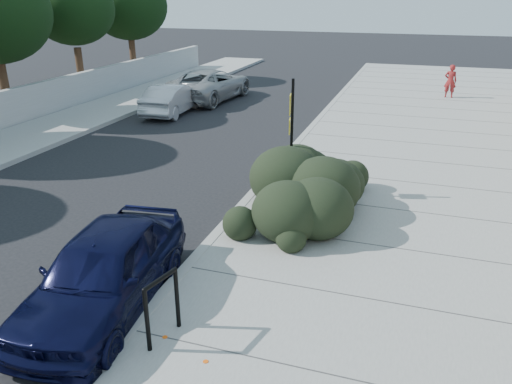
# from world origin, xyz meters

# --- Properties ---
(ground) EXTENTS (120.00, 120.00, 0.00)m
(ground) POSITION_xyz_m (0.00, 0.00, 0.00)
(ground) COLOR black
(ground) RESTS_ON ground
(sidewalk_near) EXTENTS (11.20, 50.00, 0.15)m
(sidewalk_near) POSITION_xyz_m (5.60, 5.00, 0.07)
(sidewalk_near) COLOR gray
(sidewalk_near) RESTS_ON ground
(curb_near) EXTENTS (0.22, 50.00, 0.17)m
(curb_near) POSITION_xyz_m (0.00, 5.00, 0.08)
(curb_near) COLOR #9E9E99
(curb_near) RESTS_ON ground
(curb_far) EXTENTS (0.22, 50.00, 0.17)m
(curb_far) POSITION_xyz_m (-8.00, 5.00, 0.08)
(curb_far) COLOR #9E9E99
(curb_far) RESTS_ON ground
(tree_far_e) EXTENTS (4.00, 4.00, 5.90)m
(tree_far_e) POSITION_xyz_m (-12.50, 14.00, 4.18)
(tree_far_e) COLOR #332114
(tree_far_e) RESTS_ON ground
(tree_far_f) EXTENTS (4.40, 4.40, 6.07)m
(tree_far_f) POSITION_xyz_m (-12.50, 19.00, 4.19)
(tree_far_f) COLOR #332114
(tree_far_f) RESTS_ON ground
(bike_rack) EXTENTS (0.22, 0.70, 1.05)m
(bike_rack) POSITION_xyz_m (0.60, -2.00, 0.78)
(bike_rack) COLOR black
(bike_rack) RESTS_ON sidewalk_near
(sign_post) EXTENTS (0.14, 0.34, 2.95)m
(sign_post) POSITION_xyz_m (0.94, 4.14, 1.80)
(sign_post) COLOR black
(sign_post) RESTS_ON sidewalk_near
(hedge) EXTENTS (3.34, 4.71, 1.60)m
(hedge) POSITION_xyz_m (1.50, 3.32, 0.95)
(hedge) COLOR black
(hedge) RESTS_ON sidewalk_near
(sedan_navy) EXTENTS (2.13, 4.30, 1.41)m
(sedan_navy) POSITION_xyz_m (-0.80, -1.40, 0.71)
(sedan_navy) COLOR black
(sedan_navy) RESTS_ON ground
(wagon_silver) EXTENTS (1.62, 4.01, 1.29)m
(wagon_silver) POSITION_xyz_m (-6.38, 11.95, 0.65)
(wagon_silver) COLOR silver
(wagon_silver) RESTS_ON ground
(suv_silver) EXTENTS (2.97, 5.62, 1.51)m
(suv_silver) POSITION_xyz_m (-6.00, 15.21, 0.75)
(suv_silver) COLOR #949799
(suv_silver) RESTS_ON ground
(pedestrian) EXTENTS (0.59, 0.40, 1.58)m
(pedestrian) POSITION_xyz_m (5.16, 18.72, 0.94)
(pedestrian) COLOR maroon
(pedestrian) RESTS_ON sidewalk_near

